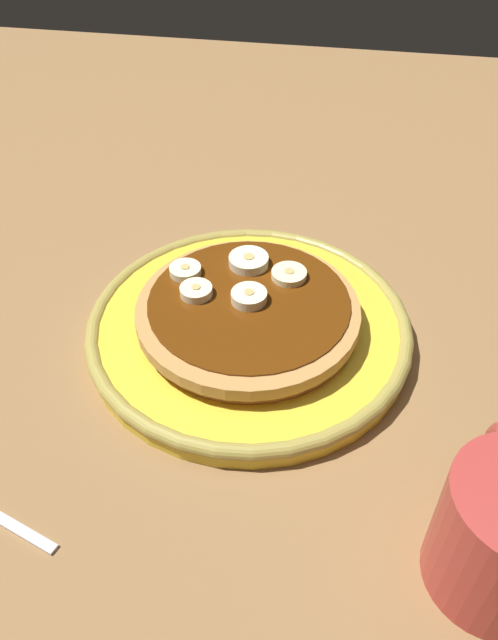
{
  "coord_description": "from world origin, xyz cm",
  "views": [
    {
      "loc": [
        -37.55,
        -6.69,
        36.8
      ],
      "look_at": [
        0.0,
        0.0,
        1.95
      ],
      "focal_mm": 35.42,
      "sensor_mm": 36.0,
      "label": 1
    }
  ],
  "objects_px": {
    "plate": "(249,327)",
    "banana_slice_1": "(195,294)",
    "banana_slice_3": "(289,275)",
    "banana_slice_2": "(249,261)",
    "banana_slice_4": "(185,271)",
    "pancake_stack": "(247,315)",
    "banana_slice_0": "(252,296)"
  },
  "relations": [
    {
      "from": "pancake_stack",
      "to": "banana_slice_1",
      "type": "relative_size",
      "value": 7.06
    },
    {
      "from": "plate",
      "to": "banana_slice_4",
      "type": "xyz_separation_m",
      "value": [
        0.02,
        0.06,
        0.03
      ]
    },
    {
      "from": "banana_slice_2",
      "to": "banana_slice_3",
      "type": "xyz_separation_m",
      "value": [
        -0.01,
        -0.04,
        -0.0
      ]
    },
    {
      "from": "banana_slice_2",
      "to": "banana_slice_4",
      "type": "distance_m",
      "value": 0.05
    },
    {
      "from": "plate",
      "to": "banana_slice_2",
      "type": "height_order",
      "value": "banana_slice_2"
    },
    {
      "from": "plate",
      "to": "banana_slice_1",
      "type": "bearing_deg",
      "value": 93.44
    },
    {
      "from": "pancake_stack",
      "to": "banana_slice_2",
      "type": "relative_size",
      "value": 5.48
    },
    {
      "from": "pancake_stack",
      "to": "banana_slice_3",
      "type": "distance_m",
      "value": 0.05
    },
    {
      "from": "banana_slice_0",
      "to": "banana_slice_3",
      "type": "xyz_separation_m",
      "value": [
        0.03,
        -0.03,
        -0.0
      ]
    },
    {
      "from": "banana_slice_4",
      "to": "banana_slice_3",
      "type": "bearing_deg",
      "value": -83.16
    },
    {
      "from": "pancake_stack",
      "to": "banana_slice_2",
      "type": "height_order",
      "value": "banana_slice_2"
    },
    {
      "from": "banana_slice_0",
      "to": "banana_slice_1",
      "type": "height_order",
      "value": "banana_slice_0"
    },
    {
      "from": "plate",
      "to": "pancake_stack",
      "type": "xyz_separation_m",
      "value": [
        -0.0,
        0.0,
        0.02
      ]
    },
    {
      "from": "banana_slice_1",
      "to": "banana_slice_2",
      "type": "bearing_deg",
      "value": -35.3
    },
    {
      "from": "plate",
      "to": "banana_slice_0",
      "type": "distance_m",
      "value": 0.03
    },
    {
      "from": "plate",
      "to": "banana_slice_1",
      "type": "height_order",
      "value": "banana_slice_1"
    },
    {
      "from": "plate",
      "to": "banana_slice_0",
      "type": "xyz_separation_m",
      "value": [
        0.0,
        -0.0,
        0.03
      ]
    },
    {
      "from": "banana_slice_1",
      "to": "banana_slice_2",
      "type": "xyz_separation_m",
      "value": [
        0.05,
        -0.03,
        0.0
      ]
    },
    {
      "from": "banana_slice_3",
      "to": "banana_slice_4",
      "type": "height_order",
      "value": "same"
    },
    {
      "from": "pancake_stack",
      "to": "banana_slice_4",
      "type": "height_order",
      "value": "banana_slice_4"
    },
    {
      "from": "banana_slice_2",
      "to": "banana_slice_3",
      "type": "bearing_deg",
      "value": -107.15
    },
    {
      "from": "pancake_stack",
      "to": "banana_slice_3",
      "type": "relative_size",
      "value": 6.31
    },
    {
      "from": "pancake_stack",
      "to": "banana_slice_3",
      "type": "xyz_separation_m",
      "value": [
        0.04,
        -0.03,
        0.01
      ]
    },
    {
      "from": "pancake_stack",
      "to": "banana_slice_0",
      "type": "xyz_separation_m",
      "value": [
        0.01,
        -0.0,
        0.02
      ]
    },
    {
      "from": "plate",
      "to": "banana_slice_1",
      "type": "relative_size",
      "value": 10.19
    },
    {
      "from": "banana_slice_4",
      "to": "pancake_stack",
      "type": "bearing_deg",
      "value": -117.02
    },
    {
      "from": "plate",
      "to": "banana_slice_4",
      "type": "bearing_deg",
      "value": 66.96
    },
    {
      "from": "banana_slice_1",
      "to": "banana_slice_3",
      "type": "distance_m",
      "value": 0.08
    },
    {
      "from": "banana_slice_1",
      "to": "banana_slice_3",
      "type": "relative_size",
      "value": 0.89
    },
    {
      "from": "banana_slice_3",
      "to": "banana_slice_1",
      "type": "bearing_deg",
      "value": 118.13
    },
    {
      "from": "banana_slice_1",
      "to": "banana_slice_2",
      "type": "distance_m",
      "value": 0.06
    },
    {
      "from": "banana_slice_3",
      "to": "plate",
      "type": "bearing_deg",
      "value": 142.0
    }
  ]
}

